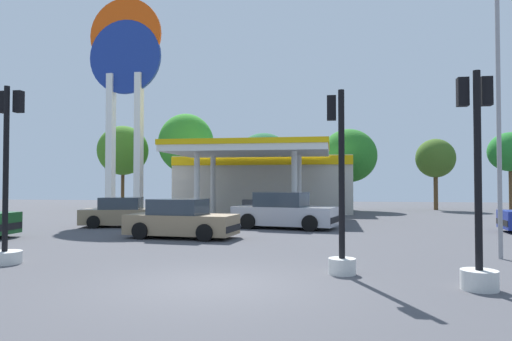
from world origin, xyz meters
name	(u,v)px	position (x,y,z in m)	size (l,w,h in m)	color
ground_plane	(213,285)	(0.00, 0.00, 0.00)	(90.00, 90.00, 0.00)	#47474C
gas_station	(265,181)	(-2.39, 24.35, 2.20)	(12.29, 13.90, 4.46)	beige
station_pole_sign	(125,75)	(-10.01, 17.36, 8.63)	(4.52, 0.56, 13.37)	white
car_0	(124,213)	(-7.41, 11.74, 0.63)	(4.17, 2.49, 1.40)	black
car_3	(181,220)	(-3.26, 7.80, 0.67)	(4.27, 2.23, 1.47)	black
car_4	(284,212)	(0.22, 12.16, 0.75)	(4.94, 2.88, 1.66)	black
traffic_signal_1	(6,209)	(-5.91, 1.64, 1.40)	(0.84, 0.84, 4.57)	silver
traffic_signal_2	(478,215)	(5.17, 0.46, 1.45)	(0.70, 0.71, 4.26)	silver
traffic_signal_3	(340,216)	(2.56, 1.59, 1.32)	(0.63, 0.67, 4.19)	silver
tree_0	(123,151)	(-14.89, 27.53, 4.82)	(4.20, 4.20, 6.88)	brown
tree_1	(186,143)	(-9.52, 27.92, 5.38)	(4.58, 4.58, 7.83)	brown
tree_2	(264,155)	(-2.95, 27.50, 4.37)	(4.11, 4.11, 6.07)	brown
tree_3	(349,156)	(3.69, 27.32, 4.19)	(4.28, 4.28, 6.25)	brown
tree_4	(435,159)	(10.39, 28.95, 4.01)	(3.01, 3.01, 5.55)	brown
tree_5	(510,152)	(15.40, 27.69, 4.38)	(3.15, 3.15, 5.84)	brown
corner_streetlamp	(501,88)	(6.91, 4.26, 4.64)	(0.24, 1.48, 7.84)	gray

